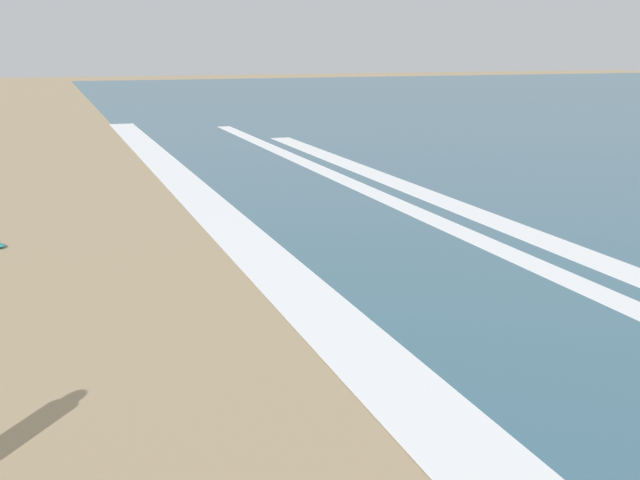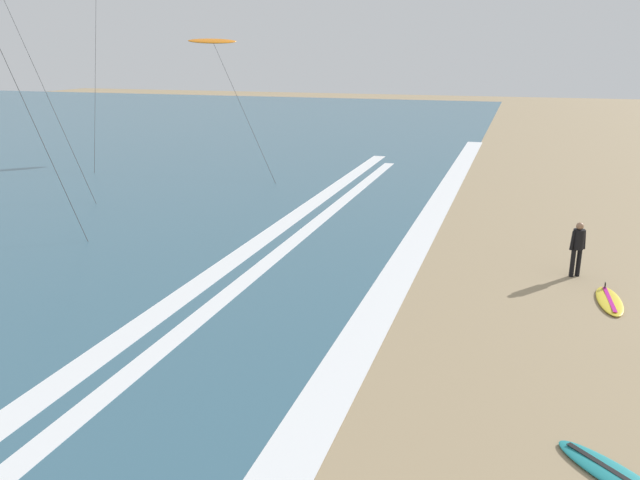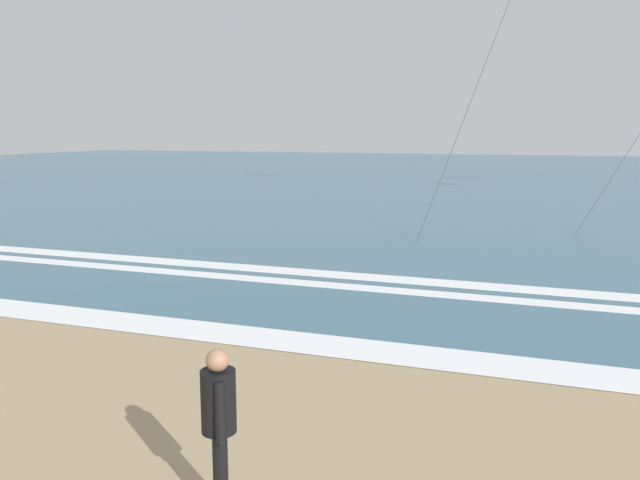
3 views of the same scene
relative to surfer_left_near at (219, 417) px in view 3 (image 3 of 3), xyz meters
The scene contains 5 objects.
ocean_surface 49.58m from the surfer_left_near, 93.92° to the left, with size 140.00×90.00×0.01m, color #386075.
wave_foam_shoreline 5.14m from the surfer_left_near, 106.01° to the left, with size 58.11×1.02×0.01m, color white.
wave_foam_mid_break 10.42m from the surfer_left_near, 121.15° to the left, with size 44.98×0.55×0.01m, color white.
wave_foam_outer_break 10.18m from the surfer_left_near, 100.11° to the left, with size 42.55×0.73×0.01m, color white.
surfer_left_near is the anchor object (origin of this frame).
Camera 3 is at (6.13, 0.32, 3.52)m, focal length 36.67 mm.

